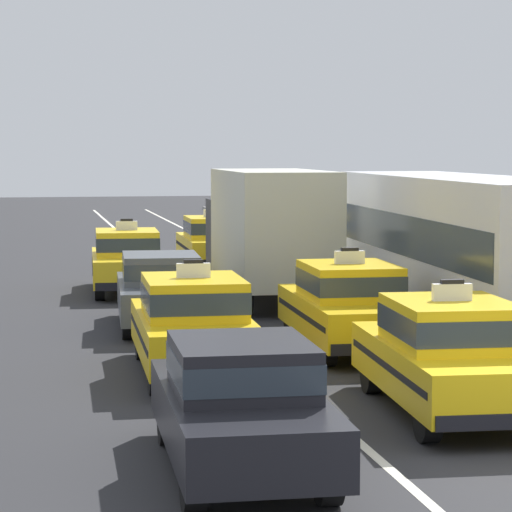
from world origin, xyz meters
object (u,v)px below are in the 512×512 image
taxi_left_second (193,323)px  bus_right_second (459,244)px  taxi_center_nearest (449,354)px  box_truck_center_third (267,230)px  taxi_center_second (348,305)px  taxi_center_fourth (212,241)px  pedestrian_near_crosswalk (464,243)px  taxi_right_third (342,251)px  sedan_left_third (161,288)px  taxi_left_fourth (127,259)px  sedan_left_nearest (241,402)px

taxi_left_second → bus_right_second: size_ratio=0.41×
taxi_left_second → taxi_center_nearest: 4.79m
box_truck_center_third → taxi_center_second: bearing=-90.0°
taxi_center_fourth → pedestrian_near_crosswalk: (7.36, -2.61, 0.06)m
taxi_left_second → taxi_right_third: bearing=64.3°
sedan_left_third → taxi_left_fourth: 6.21m
taxi_left_second → sedan_left_third: 5.20m
box_truck_center_third → taxi_left_second: bearing=-109.4°
taxi_left_fourth → taxi_center_nearest: 15.37m
taxi_center_nearest → pedestrian_near_crosswalk: (7.25, 17.80, 0.06)m
taxi_center_second → box_truck_center_third: box_truck_center_third is taller
taxi_left_fourth → taxi_right_third: (6.27, 1.40, 0.00)m
taxi_center_second → box_truck_center_third: 7.40m
taxi_center_second → box_truck_center_third: bearing=90.0°
bus_right_second → taxi_right_third: size_ratio=2.48×
taxi_left_second → taxi_center_nearest: same height
box_truck_center_third → bus_right_second: 6.14m
taxi_left_fourth → box_truck_center_third: size_ratio=0.66×
taxi_left_fourth → pedestrian_near_crosswalk: (10.51, 2.78, 0.06)m
taxi_left_second → taxi_center_fourth: bearing=79.7°
sedan_left_nearest → bus_right_second: size_ratio=0.38×
taxi_left_second → taxi_center_nearest: bearing=-48.8°
box_truck_center_third → pedestrian_near_crosswalk: size_ratio=4.45×
taxi_center_nearest → bus_right_second: 7.94m
taxi_center_nearest → sedan_left_nearest: bearing=-146.0°
taxi_left_fourth → taxi_center_second: 10.24m
sedan_left_third → taxi_center_nearest: taxi_center_nearest is taller
taxi_left_fourth → taxi_center_nearest: bearing=-77.7°
taxi_left_second → box_truck_center_third: box_truck_center_third is taller
taxi_left_fourth → taxi_center_fourth: (3.16, 5.39, 0.00)m
taxi_left_second → pedestrian_near_crosswalk: 17.60m
sedan_left_nearest → sedan_left_third: 11.14m
taxi_left_fourth → taxi_center_fourth: size_ratio=1.01×
sedan_left_nearest → taxi_right_third: bearing=71.0°
pedestrian_near_crosswalk → sedan_left_third: bearing=-139.0°
sedan_left_nearest → taxi_left_fourth: taxi_left_fourth is taller
sedan_left_nearest → taxi_left_second: bearing=87.2°
sedan_left_third → sedan_left_nearest: bearing=-91.8°
sedan_left_third → pedestrian_near_crosswalk: 13.71m
taxi_left_fourth → box_truck_center_third: 4.14m
taxi_center_second → sedan_left_third: bearing=131.9°
box_truck_center_third → taxi_center_fourth: 7.79m
sedan_left_third → taxi_center_fourth: bearing=75.6°
bus_right_second → pedestrian_near_crosswalk: bus_right_second is taller
box_truck_center_third → taxi_right_third: size_ratio=1.53×
taxi_left_second → taxi_center_second: 3.62m
taxi_left_second → pedestrian_near_crosswalk: size_ratio=2.94×
taxi_left_fourth → pedestrian_near_crosswalk: taxi_left_fourth is taller
taxi_right_third → sedan_left_nearest: bearing=-109.0°
sedan_left_nearest → sedan_left_third: (0.36, 11.14, 0.00)m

